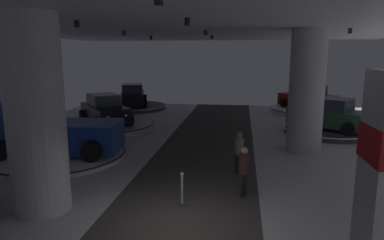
{
  "coord_description": "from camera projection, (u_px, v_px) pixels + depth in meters",
  "views": [
    {
      "loc": [
        1.59,
        -8.05,
        4.43
      ],
      "look_at": [
        -0.66,
        7.47,
        1.4
      ],
      "focal_mm": 32.46,
      "sensor_mm": 36.0,
      "label": 1
    }
  ],
  "objects": [
    {
      "name": "stanchion_b",
      "position": [
        182.0,
        193.0,
        10.24
      ],
      "size": [
        0.28,
        0.28,
        1.01
      ],
      "color": "#333338",
      "rests_on": "ground"
    },
    {
      "name": "display_car_far_right",
      "position": [
        329.0,
        115.0,
        19.2
      ],
      "size": [
        4.46,
        3.9,
        1.71
      ],
      "color": "#2D5638",
      "rests_on": "display_platform_far_right"
    },
    {
      "name": "column_left",
      "position": [
        36.0,
        115.0,
        9.49
      ],
      "size": [
        1.57,
        1.57,
        5.5
      ],
      "color": "silver",
      "rests_on": "ground"
    },
    {
      "name": "pickup_truck_mid_left",
      "position": [
        49.0,
        131.0,
        14.68
      ],
      "size": [
        5.49,
        3.1,
        2.3
      ],
      "color": "navy",
      "rests_on": "display_platform_mid_left"
    },
    {
      "name": "display_platform_far_left",
      "position": [
        106.0,
        126.0,
        20.63
      ],
      "size": [
        5.73,
        5.73,
        0.35
      ],
      "color": "#B7B7BC",
      "rests_on": "ground"
    },
    {
      "name": "display_platform_deep_right",
      "position": [
        308.0,
        110.0,
        26.25
      ],
      "size": [
        5.56,
        5.56,
        0.34
      ],
      "color": "silver",
      "rests_on": "ground"
    },
    {
      "name": "display_platform_mid_left",
      "position": [
        59.0,
        155.0,
        14.86
      ],
      "size": [
        5.68,
        5.68,
        0.23
      ],
      "color": "silver",
      "rests_on": "ground"
    },
    {
      "name": "visitor_walking_far",
      "position": [
        244.0,
        169.0,
        10.76
      ],
      "size": [
        0.32,
        0.32,
        1.59
      ],
      "color": "black",
      "rests_on": "ground"
    },
    {
      "name": "display_car_deep_left",
      "position": [
        133.0,
        96.0,
        27.88
      ],
      "size": [
        3.1,
        4.53,
        1.71
      ],
      "color": "black",
      "rests_on": "display_platform_deep_left"
    },
    {
      "name": "display_car_deep_right",
      "position": [
        309.0,
        98.0,
        26.05
      ],
      "size": [
        4.41,
        4.01,
        1.71
      ],
      "color": "maroon",
      "rests_on": "display_platform_deep_right"
    },
    {
      "name": "display_car_far_left",
      "position": [
        105.0,
        110.0,
        20.48
      ],
      "size": [
        4.06,
        4.38,
        1.71
      ],
      "color": "black",
      "rests_on": "display_platform_far_left"
    },
    {
      "name": "ceiling_with_spotlights",
      "position": [
        174.0,
        3.0,
        7.84
      ],
      "size": [
        24.0,
        44.0,
        0.39
      ],
      "color": "silver"
    },
    {
      "name": "column_right",
      "position": [
        306.0,
        91.0,
        15.49
      ],
      "size": [
        1.56,
        1.56,
        5.5
      ],
      "color": "#ADADB2",
      "rests_on": "ground"
    },
    {
      "name": "visitor_walking_near",
      "position": [
        239.0,
        150.0,
        12.8
      ],
      "size": [
        0.32,
        0.32,
        1.59
      ],
      "color": "black",
      "rests_on": "ground"
    },
    {
      "name": "display_platform_deep_left",
      "position": [
        133.0,
        107.0,
        28.08
      ],
      "size": [
        5.32,
        5.32,
        0.31
      ],
      "color": "#333338",
      "rests_on": "ground"
    },
    {
      "name": "ground",
      "position": [
        176.0,
        230.0,
        8.89
      ],
      "size": [
        24.0,
        44.0,
        0.06
      ],
      "color": "#B2B2B7"
    },
    {
      "name": "display_platform_far_right",
      "position": [
        327.0,
        131.0,
        19.39
      ],
      "size": [
        4.72,
        4.72,
        0.3
      ],
      "color": "#333338",
      "rests_on": "ground"
    }
  ]
}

